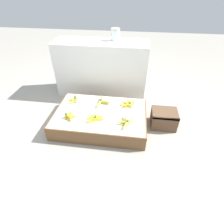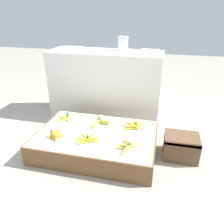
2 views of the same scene
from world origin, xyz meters
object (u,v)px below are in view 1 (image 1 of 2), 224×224
(glass_jar, at_px, (115,34))
(foam_tray_white, at_px, (138,41))
(wooden_crate, at_px, (164,119))
(banana_bunch_middle_midright, at_px, (129,104))
(banana_bunch_front_midright, at_px, (127,122))
(banana_bunch_front_left, at_px, (69,116))
(banana_bunch_front_midleft, at_px, (95,118))
(banana_bunch_middle_midleft, at_px, (102,102))
(banana_bunch_middle_left, at_px, (74,99))

(glass_jar, relative_size, foam_tray_white, 0.73)
(wooden_crate, distance_m, banana_bunch_middle_midright, 0.47)
(wooden_crate, relative_size, banana_bunch_front_midright, 1.33)
(banana_bunch_front_left, relative_size, banana_bunch_front_midleft, 0.88)
(wooden_crate, bearing_deg, banana_bunch_front_midleft, -163.69)
(banana_bunch_middle_midright, bearing_deg, foam_tray_white, 85.76)
(banana_bunch_middle_midleft, relative_size, banana_bunch_middle_midright, 1.32)
(glass_jar, height_order, foam_tray_white, glass_jar)
(foam_tray_white, bearing_deg, banana_bunch_front_midright, -92.86)
(wooden_crate, distance_m, banana_bunch_middle_left, 1.18)
(banana_bunch_front_left, bearing_deg, foam_tray_white, 54.52)
(banana_bunch_front_left, relative_size, banana_bunch_middle_left, 0.91)
(banana_bunch_middle_midleft, distance_m, glass_jar, 0.96)
(wooden_crate, bearing_deg, foam_tray_white, 117.12)
(banana_bunch_middle_midleft, bearing_deg, banana_bunch_middle_midright, 0.29)
(glass_jar, bearing_deg, banana_bunch_front_midleft, -95.60)
(banana_bunch_middle_midleft, bearing_deg, banana_bunch_front_midright, -46.23)
(banana_bunch_middle_midright, relative_size, foam_tray_white, 0.97)
(glass_jar, bearing_deg, banana_bunch_middle_midleft, -96.92)
(banana_bunch_middle_midleft, xyz_separation_m, glass_jar, (0.08, 0.69, 0.66))
(wooden_crate, height_order, banana_bunch_front_midright, banana_bunch_front_midright)
(banana_bunch_front_midright, distance_m, foam_tray_white, 1.20)
(wooden_crate, xyz_separation_m, banana_bunch_middle_midleft, (-0.79, 0.10, 0.11))
(banana_bunch_front_left, xyz_separation_m, banana_bunch_middle_midright, (0.67, 0.34, -0.00))
(banana_bunch_front_midright, bearing_deg, foam_tray_white, 87.14)
(banana_bunch_front_midright, xyz_separation_m, banana_bunch_middle_midleft, (-0.34, 0.36, 0.00))
(banana_bunch_front_midright, relative_size, glass_jar, 1.46)
(banana_bunch_front_left, xyz_separation_m, banana_bunch_front_midright, (0.67, -0.02, -0.00))
(wooden_crate, relative_size, banana_bunch_middle_left, 1.48)
(banana_bunch_front_midleft, xyz_separation_m, foam_tray_white, (0.41, 1.01, 0.59))
(banana_bunch_middle_midright, bearing_deg, glass_jar, 110.73)
(wooden_crate, relative_size, banana_bunch_middle_midleft, 1.11)
(wooden_crate, relative_size, glass_jar, 1.95)
(wooden_crate, xyz_separation_m, banana_bunch_middle_left, (-1.17, 0.10, 0.12))
(banana_bunch_front_left, distance_m, banana_bunch_middle_midright, 0.76)
(glass_jar, bearing_deg, banana_bunch_middle_midright, -69.27)
(wooden_crate, height_order, banana_bunch_middle_left, banana_bunch_middle_left)
(banana_bunch_front_midleft, height_order, banana_bunch_middle_left, banana_bunch_middle_left)
(glass_jar, bearing_deg, banana_bunch_front_midright, -76.12)
(banana_bunch_middle_midleft, distance_m, banana_bunch_middle_midright, 0.35)
(banana_bunch_front_midleft, xyz_separation_m, banana_bunch_front_midright, (0.36, -0.03, -0.00))
(banana_bunch_front_left, xyz_separation_m, banana_bunch_middle_midleft, (0.33, 0.34, 0.00))
(glass_jar, distance_m, foam_tray_white, 0.32)
(banana_bunch_front_midleft, xyz_separation_m, banana_bunch_middle_midright, (0.36, 0.34, 0.00))
(banana_bunch_middle_left, distance_m, banana_bunch_middle_midleft, 0.37)
(wooden_crate, bearing_deg, glass_jar, 131.91)
(banana_bunch_middle_midleft, relative_size, glass_jar, 1.76)
(foam_tray_white, bearing_deg, banana_bunch_middle_midright, -94.24)
(wooden_crate, distance_m, banana_bunch_front_left, 1.15)
(wooden_crate, distance_m, glass_jar, 1.31)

